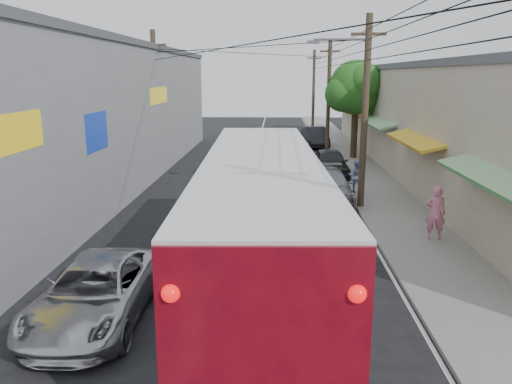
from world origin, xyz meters
TOP-DOWN VIEW (x-y plane):
  - sidewalk at (6.50, 20.00)m, footprint 3.00×80.00m
  - building_right at (10.99, 22.00)m, footprint 7.09×40.00m
  - building_left at (-8.50, 18.00)m, footprint 7.20×36.00m
  - utility_poles at (3.13, 20.33)m, footprint 11.80×45.28m
  - street_tree at (6.87, 26.02)m, footprint 4.40×4.00m
  - coach_bus at (1.20, 4.11)m, footprint 3.35×13.00m
  - jeepney at (-2.60, 2.66)m, footprint 2.29×4.97m
  - parked_suv at (3.92, 14.17)m, footprint 2.01×4.93m
  - parked_car_mid at (4.60, 20.00)m, footprint 2.01×4.58m
  - parked_car_far at (4.60, 31.95)m, footprint 2.11×4.87m
  - pedestrian_near at (6.99, 8.63)m, footprint 0.75×0.56m
  - pedestrian_far at (5.40, 15.66)m, footprint 0.90×0.80m

SIDE VIEW (x-z plane):
  - sidewalk at x=6.50m, z-range 0.00..0.12m
  - jeepney at x=-2.60m, z-range 0.00..1.38m
  - parked_suv at x=3.92m, z-range 0.00..1.43m
  - parked_car_mid at x=4.60m, z-range 0.00..1.53m
  - parked_car_far at x=4.60m, z-range 0.00..1.56m
  - pedestrian_far at x=5.40m, z-range 0.12..1.65m
  - pedestrian_near at x=6.99m, z-range 0.12..1.98m
  - coach_bus at x=1.20m, z-range 0.07..3.78m
  - building_right at x=10.99m, z-range 0.03..6.28m
  - building_left at x=-8.50m, z-range 0.03..7.28m
  - utility_poles at x=3.13m, z-range 0.13..8.13m
  - street_tree at x=6.87m, z-range 1.37..7.97m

